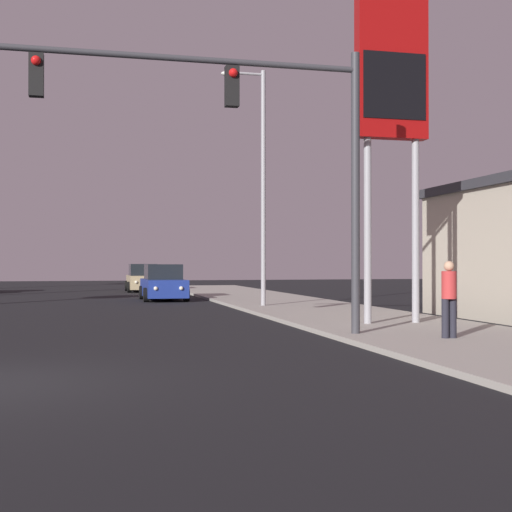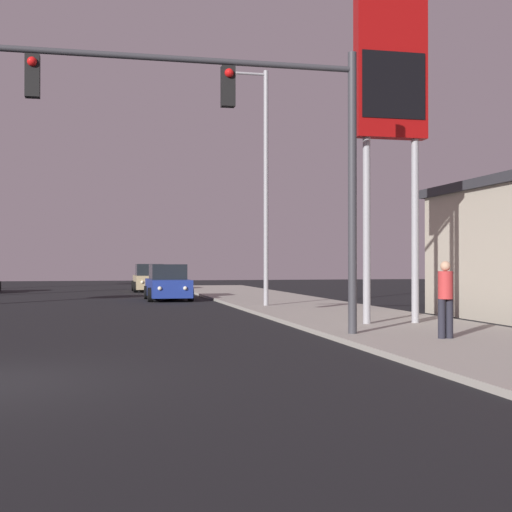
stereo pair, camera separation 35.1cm
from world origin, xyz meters
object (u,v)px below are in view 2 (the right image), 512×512
at_px(gas_station_sign, 391,83).
at_px(pedestrian_on_sidewalk, 445,296).
at_px(car_blue, 168,284).
at_px(street_lamp, 263,175).
at_px(traffic_light_mast, 247,127).
at_px(car_tan, 149,279).

distance_m(gas_station_sign, pedestrian_on_sidewalk, 6.80).
bearing_deg(gas_station_sign, pedestrian_on_sidewalk, -95.89).
relative_size(car_blue, street_lamp, 0.48).
relative_size(traffic_light_mast, street_lamp, 0.94).
relative_size(car_blue, pedestrian_on_sidewalk, 2.59).
bearing_deg(car_blue, traffic_light_mast, 89.62).
height_order(car_blue, street_lamp, street_lamp).
bearing_deg(gas_station_sign, traffic_light_mast, -151.37).
xyz_separation_m(traffic_light_mast, street_lamp, (2.86, 10.95, 0.33)).
height_order(traffic_light_mast, street_lamp, street_lamp).
relative_size(street_lamp, pedestrian_on_sidewalk, 5.39).
bearing_deg(car_blue, pedestrian_on_sidewalk, 101.50).
xyz_separation_m(car_blue, traffic_light_mast, (0.10, -17.90, 4.02)).
distance_m(traffic_light_mast, street_lamp, 11.32).
xyz_separation_m(car_tan, traffic_light_mast, (0.25, -28.31, 4.02)).
bearing_deg(pedestrian_on_sidewalk, car_blue, 102.19).
distance_m(car_blue, gas_station_sign, 17.15).
height_order(gas_station_sign, pedestrian_on_sidewalk, gas_station_sign).
relative_size(car_blue, car_tan, 1.00).
bearing_deg(traffic_light_mast, car_tan, 90.52).
distance_m(car_blue, traffic_light_mast, 18.35).
bearing_deg(traffic_light_mast, pedestrian_on_sidewalk, -19.17).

